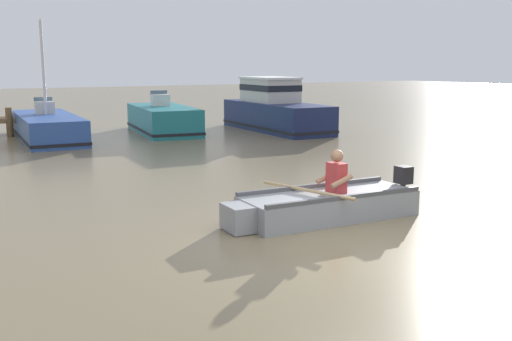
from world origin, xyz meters
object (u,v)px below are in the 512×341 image
object	(u,v)px
moored_boat_navy	(275,110)
moored_boat_blue	(47,128)
moored_boat_teal	(163,120)
rowboat_with_person	(325,204)

from	to	relation	value
moored_boat_navy	moored_boat_blue	bearing A→B (deg)	170.89
moored_boat_teal	rowboat_with_person	bearing A→B (deg)	-99.51
moored_boat_blue	moored_boat_teal	bearing A→B (deg)	0.00
moored_boat_navy	moored_boat_teal	bearing A→B (deg)	162.02
moored_boat_blue	moored_boat_teal	xyz separation A→B (m)	(4.27, 0.00, 0.06)
rowboat_with_person	moored_boat_teal	distance (m)	13.64
rowboat_with_person	moored_boat_blue	bearing A→B (deg)	98.53
moored_boat_navy	rowboat_with_person	bearing A→B (deg)	-117.99
moored_boat_blue	moored_boat_navy	xyz separation A→B (m)	(8.45, -1.35, 0.38)
rowboat_with_person	moored_boat_navy	size ratio (longest dim) A/B	0.62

